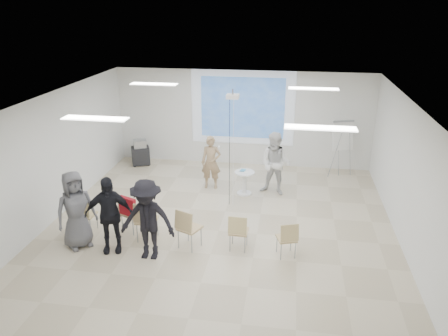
# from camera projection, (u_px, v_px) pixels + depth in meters

# --- Properties ---
(floor) EXTENTS (8.00, 9.00, 0.10)m
(floor) POSITION_uv_depth(u_px,v_px,m) (219.00, 233.00, 10.07)
(floor) COLOR beige
(floor) RESTS_ON ground
(ceiling) EXTENTS (8.00, 9.00, 0.10)m
(ceiling) POSITION_uv_depth(u_px,v_px,m) (218.00, 100.00, 8.95)
(ceiling) COLOR white
(ceiling) RESTS_ON wall_back
(wall_back) EXTENTS (8.00, 0.10, 3.00)m
(wall_back) POSITION_uv_depth(u_px,v_px,m) (243.00, 118.00, 13.70)
(wall_back) COLOR silver
(wall_back) RESTS_ON floor
(wall_left) EXTENTS (0.10, 9.00, 3.00)m
(wall_left) POSITION_uv_depth(u_px,v_px,m) (46.00, 160.00, 10.10)
(wall_left) COLOR silver
(wall_left) RESTS_ON floor
(wall_right) EXTENTS (0.10, 9.00, 3.00)m
(wall_right) POSITION_uv_depth(u_px,v_px,m) (413.00, 182.00, 8.92)
(wall_right) COLOR silver
(wall_right) RESTS_ON floor
(projection_halo) EXTENTS (3.20, 0.01, 2.30)m
(projection_halo) POSITION_uv_depth(u_px,v_px,m) (243.00, 108.00, 13.52)
(projection_halo) COLOR silver
(projection_halo) RESTS_ON wall_back
(projection_image) EXTENTS (2.60, 0.01, 1.90)m
(projection_image) POSITION_uv_depth(u_px,v_px,m) (242.00, 108.00, 13.50)
(projection_image) COLOR #2F5EA2
(projection_image) RESTS_ON wall_back
(pedestal_table) EXTENTS (0.67, 0.67, 0.67)m
(pedestal_table) POSITION_uv_depth(u_px,v_px,m) (244.00, 181.00, 11.83)
(pedestal_table) COLOR white
(pedestal_table) RESTS_ON floor
(player_left) EXTENTS (0.65, 0.46, 1.70)m
(player_left) POSITION_uv_depth(u_px,v_px,m) (211.00, 159.00, 12.09)
(player_left) COLOR tan
(player_left) RESTS_ON floor
(player_right) EXTENTS (1.08, 0.95, 1.92)m
(player_right) POSITION_uv_depth(u_px,v_px,m) (276.00, 161.00, 11.66)
(player_right) COLOR silver
(player_right) RESTS_ON floor
(controller_left) EXTENTS (0.05, 0.13, 0.04)m
(controller_left) POSITION_uv_depth(u_px,v_px,m) (219.00, 147.00, 12.19)
(controller_left) COLOR white
(controller_left) RESTS_ON player_left
(controller_right) EXTENTS (0.08, 0.14, 0.04)m
(controller_right) POSITION_uv_depth(u_px,v_px,m) (270.00, 146.00, 11.79)
(controller_right) COLOR white
(controller_right) RESTS_ON player_right
(chair_far_left) EXTENTS (0.41, 0.44, 0.83)m
(chair_far_left) POSITION_uv_depth(u_px,v_px,m) (85.00, 213.00, 9.81)
(chair_far_left) COLOR tan
(chair_far_left) RESTS_ON floor
(chair_left_mid) EXTENTS (0.55, 0.57, 0.87)m
(chair_left_mid) POSITION_uv_depth(u_px,v_px,m) (129.00, 212.00, 9.83)
(chair_left_mid) COLOR tan
(chair_left_mid) RESTS_ON floor
(chair_left_inner) EXTENTS (0.45, 0.48, 0.94)m
(chair_left_inner) POSITION_uv_depth(u_px,v_px,m) (146.00, 218.00, 9.44)
(chair_left_inner) COLOR tan
(chair_left_inner) RESTS_ON floor
(chair_center) EXTENTS (0.57, 0.59, 0.92)m
(chair_center) POSITION_uv_depth(u_px,v_px,m) (187.00, 226.00, 9.15)
(chair_center) COLOR tan
(chair_center) RESTS_ON floor
(chair_right_inner) EXTENTS (0.40, 0.43, 0.83)m
(chair_right_inner) POSITION_uv_depth(u_px,v_px,m) (238.00, 230.00, 9.10)
(chair_right_inner) COLOR tan
(chair_right_inner) RESTS_ON floor
(chair_right_far) EXTENTS (0.48, 0.50, 0.80)m
(chair_right_far) POSITION_uv_depth(u_px,v_px,m) (288.00, 237.00, 8.86)
(chair_right_far) COLOR tan
(chair_right_far) RESTS_ON floor
(red_jacket) EXTENTS (0.44, 0.27, 0.42)m
(red_jacket) POSITION_uv_depth(u_px,v_px,m) (128.00, 206.00, 9.61)
(red_jacket) COLOR #A2131E
(red_jacket) RESTS_ON chair_left_mid
(laptop) EXTENTS (0.35, 0.26, 0.03)m
(laptop) POSITION_uv_depth(u_px,v_px,m) (147.00, 218.00, 9.55)
(laptop) COLOR black
(laptop) RESTS_ON chair_left_inner
(audience_left) EXTENTS (1.25, 0.93, 1.92)m
(audience_left) POSITION_uv_depth(u_px,v_px,m) (108.00, 209.00, 8.95)
(audience_left) COLOR black
(audience_left) RESTS_ON floor
(audience_mid) EXTENTS (1.27, 0.70, 1.95)m
(audience_mid) POSITION_uv_depth(u_px,v_px,m) (147.00, 215.00, 8.69)
(audience_mid) COLOR black
(audience_mid) RESTS_ON floor
(audience_outer) EXTENTS (1.09, 1.10, 1.92)m
(audience_outer) POSITION_uv_depth(u_px,v_px,m) (75.00, 205.00, 9.12)
(audience_outer) COLOR slate
(audience_outer) RESTS_ON floor
(flipchart_easel) EXTENTS (0.71, 0.56, 1.73)m
(flipchart_easel) POSITION_uv_depth(u_px,v_px,m) (343.00, 136.00, 12.72)
(flipchart_easel) COLOR #93969B
(flipchart_easel) RESTS_ON floor
(av_cart) EXTENTS (0.68, 0.63, 0.83)m
(av_cart) POSITION_uv_depth(u_px,v_px,m) (141.00, 153.00, 13.97)
(av_cart) COLOR black
(av_cart) RESTS_ON floor
(ceiling_projector) EXTENTS (0.30, 0.25, 3.00)m
(ceiling_projector) POSITION_uv_depth(u_px,v_px,m) (233.00, 102.00, 10.44)
(ceiling_projector) COLOR white
(ceiling_projector) RESTS_ON ceiling
(fluor_panel_nw) EXTENTS (1.20, 0.30, 0.02)m
(fluor_panel_nw) POSITION_uv_depth(u_px,v_px,m) (154.00, 84.00, 11.12)
(fluor_panel_nw) COLOR white
(fluor_panel_nw) RESTS_ON ceiling
(fluor_panel_ne) EXTENTS (1.20, 0.30, 0.02)m
(fluor_panel_ne) POSITION_uv_depth(u_px,v_px,m) (313.00, 89.00, 10.53)
(fluor_panel_ne) COLOR white
(fluor_panel_ne) RESTS_ON ceiling
(fluor_panel_sw) EXTENTS (1.20, 0.30, 0.02)m
(fluor_panel_sw) POSITION_uv_depth(u_px,v_px,m) (95.00, 118.00, 7.89)
(fluor_panel_sw) COLOR white
(fluor_panel_sw) RESTS_ON ceiling
(fluor_panel_se) EXTENTS (1.20, 0.30, 0.02)m
(fluor_panel_se) POSITION_uv_depth(u_px,v_px,m) (320.00, 128.00, 7.31)
(fluor_panel_se) COLOR white
(fluor_panel_se) RESTS_ON ceiling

